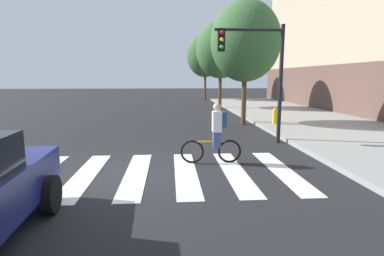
# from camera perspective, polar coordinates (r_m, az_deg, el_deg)

# --- Properties ---
(ground_plane) EXTENTS (120.00, 120.00, 0.00)m
(ground_plane) POSITION_cam_1_polar(r_m,az_deg,el_deg) (8.03, -12.84, -8.24)
(ground_plane) COLOR black
(crosswalk_stripes) EXTENTS (9.22, 3.76, 0.01)m
(crosswalk_stripes) POSITION_cam_1_polar(r_m,az_deg,el_deg) (8.07, -14.59, -8.18)
(crosswalk_stripes) COLOR silver
(crosswalk_stripes) RESTS_ON ground
(cyclist) EXTENTS (1.71, 0.37, 1.69)m
(cyclist) POSITION_cam_1_polar(r_m,az_deg,el_deg) (8.67, 4.32, -0.99)
(cyclist) COLOR black
(cyclist) RESTS_ON ground
(traffic_light_near) EXTENTS (2.47, 0.28, 4.20)m
(traffic_light_near) POSITION_cam_1_polar(r_m,az_deg,el_deg) (11.42, 12.05, 11.47)
(traffic_light_near) COLOR black
(traffic_light_near) RESTS_ON ground
(fire_hydrant) EXTENTS (0.33, 0.22, 0.78)m
(fire_hydrant) POSITION_cam_1_polar(r_m,az_deg,el_deg) (15.57, 14.89, 2.13)
(fire_hydrant) COLOR gold
(fire_hydrant) RESTS_ON sidewalk
(street_tree_near) EXTENTS (3.42, 3.42, 6.08)m
(street_tree_near) POSITION_cam_1_polar(r_m,az_deg,el_deg) (16.01, 9.74, 15.32)
(street_tree_near) COLOR #4C3823
(street_tree_near) RESTS_ON ground
(street_tree_mid) EXTENTS (3.64, 3.64, 6.48)m
(street_tree_mid) POSITION_cam_1_polar(r_m,az_deg,el_deg) (23.73, 5.26, 14.05)
(street_tree_mid) COLOR #4C3823
(street_tree_mid) RESTS_ON ground
(street_tree_far) EXTENTS (3.80, 3.80, 6.75)m
(street_tree_far) POSITION_cam_1_polar(r_m,az_deg,el_deg) (32.53, 2.45, 13.10)
(street_tree_far) COLOR #4C3823
(street_tree_far) RESTS_ON ground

